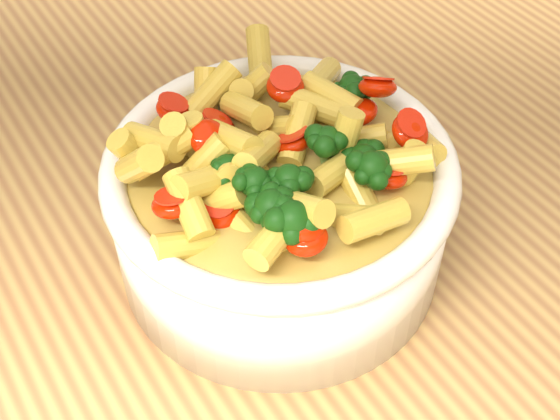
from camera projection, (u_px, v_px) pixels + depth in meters
table at (253, 319)px, 0.62m from camera, size 1.20×0.80×0.90m
serving_bowl at (280, 209)px, 0.50m from camera, size 0.22×0.22×0.09m
pasta_salad at (280, 140)px, 0.46m from camera, size 0.17×0.17×0.04m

